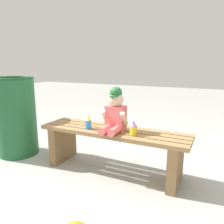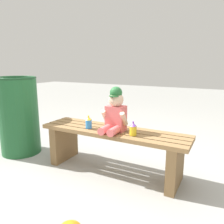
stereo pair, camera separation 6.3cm
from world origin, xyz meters
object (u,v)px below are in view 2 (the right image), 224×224
Objects in this scene: park_bench at (113,144)px; trash_bin at (19,115)px; sippy_cup_left at (89,122)px; sippy_cup_right at (133,129)px; child_figure at (115,112)px.

park_bench is 1.18m from trash_bin.
trash_bin reaches higher than sippy_cup_left.
sippy_cup_right is at bearing 0.80° from trash_bin.
trash_bin is (-1.40, -0.02, -0.03)m from sippy_cup_right.
child_figure is (0.04, -0.02, 0.32)m from park_bench.
park_bench is at bearing 163.56° from sippy_cup_right.
child_figure is 1.22m from trash_bin.
child_figure reaches higher than sippy_cup_right.
sippy_cup_right reaches higher than park_bench.
trash_bin reaches higher than sippy_cup_right.
child_figure is at bearing 9.55° from sippy_cup_left.
child_figure is 0.46× the size of trash_bin.
sippy_cup_left reaches higher than park_bench.
child_figure is 0.29m from sippy_cup_left.
sippy_cup_right is at bearing -12.53° from child_figure.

